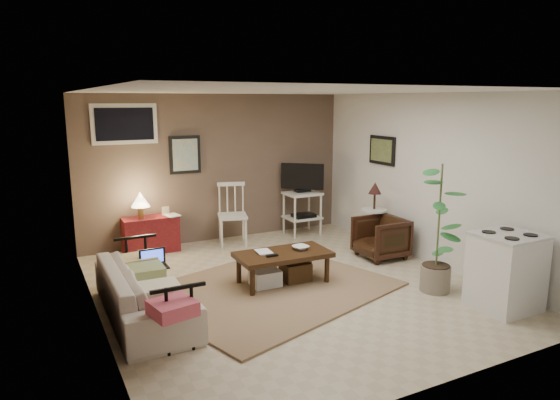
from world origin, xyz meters
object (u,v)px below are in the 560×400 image
spindle_chair (232,216)px  coffee_table (282,266)px  stove (506,271)px  red_console (150,231)px  potted_plant (439,224)px  tv_stand (303,197)px  side_table (374,208)px  armchair (381,236)px  sofa (144,283)px

spindle_chair → coffee_table: bearing=-93.6°
coffee_table → stove: stove is taller
red_console → potted_plant: 4.24m
tv_stand → side_table: (0.54, -1.29, 0.00)m
potted_plant → stove: size_ratio=1.83×
side_table → potted_plant: potted_plant is taller
coffee_table → spindle_chair: 2.00m
coffee_table → potted_plant: size_ratio=0.75×
tv_stand → spindle_chair: bearing=-179.5°
tv_stand → armchair: (0.37, -1.68, -0.32)m
coffee_table → spindle_chair: (0.13, 1.98, 0.22)m
sofa → armchair: 3.59m
tv_stand → side_table: tv_stand is taller
side_table → armchair: bearing=-113.6°
coffee_table → side_table: side_table is taller
red_console → tv_stand: size_ratio=0.77×
red_console → side_table: (3.14, -1.44, 0.33)m
tv_stand → potted_plant: size_ratio=0.78×
sofa → potted_plant: size_ratio=1.22×
coffee_table → armchair: bearing=9.8°
side_table → spindle_chair: bearing=145.4°
armchair → coffee_table: bearing=-78.4°
red_console → tv_stand: bearing=-3.5°
potted_plant → sofa: bearing=165.1°
side_table → red_console: bearing=155.3°
red_console → stove: (3.04, -3.94, 0.10)m
sofa → armchair: bearing=-82.3°
potted_plant → side_table: bearing=76.8°
armchair → sofa: bearing=-80.5°
coffee_table → potted_plant: bearing=-33.9°
sofa → side_table: size_ratio=1.83×
potted_plant → stove: potted_plant is taller
potted_plant → red_console: bearing=130.4°
spindle_chair → tv_stand: tv_stand is taller
red_console → spindle_chair: spindle_chair is taller
armchair → potted_plant: (-0.24, -1.36, 0.51)m
side_table → stove: bearing=-92.4°
coffee_table → side_table: 2.14m
armchair → red_console: bearing=-120.0°
red_console → spindle_chair: 1.31m
armchair → stove: stove is taller
sofa → potted_plant: (3.32, -0.88, 0.47)m
tv_stand → sofa: bearing=-145.9°
spindle_chair → tv_stand: (1.31, 0.01, 0.19)m
armchair → stove: 2.10m
spindle_chair → stove: spindle_chair is taller
sofa → red_console: bearing=-14.3°
red_console → side_table: side_table is taller
spindle_chair → potted_plant: 3.38m
stove → tv_stand: bearing=96.6°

